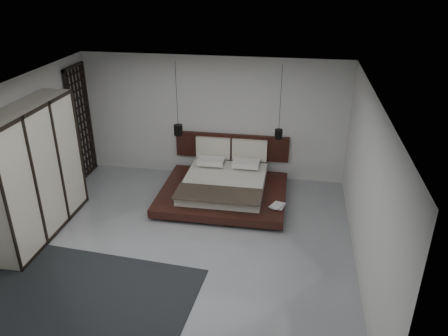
% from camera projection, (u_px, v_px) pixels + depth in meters
% --- Properties ---
extents(floor, '(6.00, 6.00, 0.00)m').
position_uv_depth(floor, '(183.00, 246.00, 7.81)').
color(floor, '#93969B').
rests_on(floor, ground).
extents(ceiling, '(6.00, 6.00, 0.00)m').
position_uv_depth(ceiling, '(175.00, 93.00, 6.62)').
color(ceiling, white).
rests_on(ceiling, wall_back).
extents(wall_back, '(6.00, 0.00, 6.00)m').
position_uv_depth(wall_back, '(213.00, 118.00, 9.89)').
color(wall_back, beige).
rests_on(wall_back, floor).
extents(wall_front, '(6.00, 0.00, 6.00)m').
position_uv_depth(wall_front, '(105.00, 301.00, 4.54)').
color(wall_front, beige).
rests_on(wall_front, floor).
extents(wall_left, '(0.00, 6.00, 6.00)m').
position_uv_depth(wall_left, '(14.00, 163.00, 7.66)').
color(wall_left, beige).
rests_on(wall_left, floor).
extents(wall_right, '(0.00, 6.00, 6.00)m').
position_uv_depth(wall_right, '(367.00, 190.00, 6.76)').
color(wall_right, beige).
rests_on(wall_right, floor).
extents(lattice_screen, '(0.05, 0.90, 2.60)m').
position_uv_depth(lattice_screen, '(81.00, 123.00, 9.88)').
color(lattice_screen, black).
rests_on(lattice_screen, floor).
extents(bed, '(2.62, 2.33, 1.05)m').
position_uv_depth(bed, '(224.00, 185.00, 9.34)').
color(bed, black).
rests_on(bed, floor).
extents(book_lower, '(0.30, 0.36, 0.03)m').
position_uv_depth(book_lower, '(273.00, 205.00, 8.62)').
color(book_lower, '#99724C').
rests_on(book_lower, bed).
extents(book_upper, '(0.30, 0.34, 0.02)m').
position_uv_depth(book_upper, '(272.00, 204.00, 8.58)').
color(book_upper, '#99724C').
rests_on(book_upper, book_lower).
extents(pendant_left, '(0.19, 0.19, 1.59)m').
position_uv_depth(pendant_left, '(178.00, 130.00, 9.40)').
color(pendant_left, black).
rests_on(pendant_left, ceiling).
extents(pendant_right, '(0.16, 0.16, 1.53)m').
position_uv_depth(pendant_right, '(279.00, 134.00, 9.06)').
color(pendant_right, black).
rests_on(pendant_right, ceiling).
extents(wardrobe, '(0.58, 2.46, 2.41)m').
position_uv_depth(wardrobe, '(33.00, 173.00, 7.75)').
color(wardrobe, beige).
rests_on(wardrobe, floor).
extents(rug, '(3.58, 2.68, 0.01)m').
position_uv_depth(rug, '(76.00, 304.00, 6.47)').
color(rug, black).
rests_on(rug, floor).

